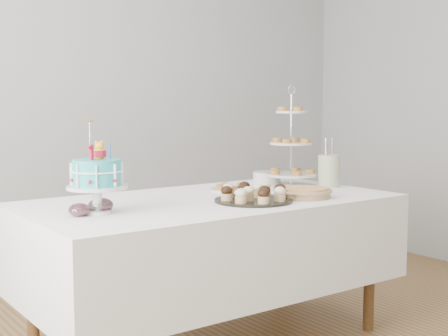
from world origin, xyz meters
TOP-DOWN VIEW (x-y plane):
  - walls at (0.00, 0.00)m, footprint 5.04×4.04m
  - table at (0.00, 0.30)m, footprint 1.92×1.02m
  - birthday_cake at (-0.66, 0.24)m, footprint 0.27×0.27m
  - cupcake_tray at (0.12, 0.09)m, footprint 0.39×0.39m
  - pie at (0.43, 0.06)m, footprint 0.31×0.31m
  - tiered_stand at (0.69, 0.45)m, footprint 0.31×0.31m
  - plate_stack at (0.66, 0.63)m, footprint 0.17×0.17m
  - pastry_plate at (0.27, 0.46)m, footprint 0.26×0.26m
  - jam_bowl_a at (-0.63, 0.26)m, footprint 0.11×0.11m
  - jam_bowl_b at (-0.75, 0.23)m, footprint 0.10×0.10m
  - utensil_pitcher at (0.84, 0.27)m, footprint 0.14×0.13m

SIDE VIEW (x-z plane):
  - table at x=0.00m, z-range 0.16..0.93m
  - pastry_plate at x=0.27m, z-range 0.77..0.81m
  - jam_bowl_b at x=-0.75m, z-range 0.77..0.83m
  - pie at x=0.43m, z-range 0.77..0.82m
  - jam_bowl_a at x=-0.63m, z-range 0.77..0.84m
  - plate_stack at x=0.66m, z-range 0.77..0.84m
  - cupcake_tray at x=0.12m, z-range 0.77..0.86m
  - utensil_pitcher at x=0.84m, z-range 0.73..1.02m
  - birthday_cake at x=-0.66m, z-range 0.67..1.09m
  - tiered_stand at x=0.69m, z-range 0.72..1.32m
  - walls at x=0.00m, z-range 0.00..2.70m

